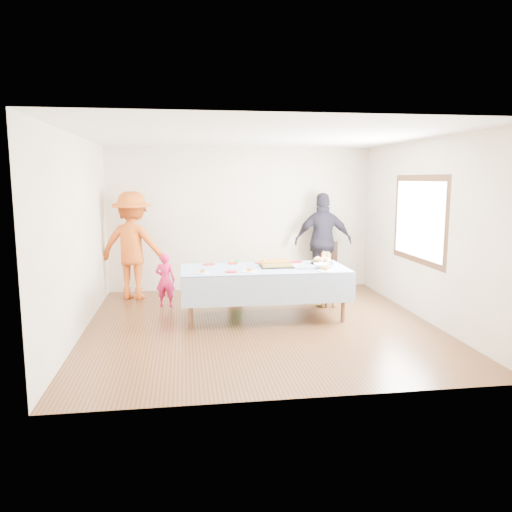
{
  "coord_description": "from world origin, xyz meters",
  "views": [
    {
      "loc": [
        -1.08,
        -6.97,
        2.11
      ],
      "look_at": [
        -0.02,
        0.3,
        0.97
      ],
      "focal_mm": 35.0,
      "sensor_mm": 36.0,
      "label": 1
    }
  ],
  "objects_px": {
    "adult_left": "(133,246)",
    "dining_chair": "(328,263)",
    "party_table": "(264,271)",
    "birthday_cake": "(276,264)"
  },
  "relations": [
    {
      "from": "adult_left",
      "to": "dining_chair",
      "type": "bearing_deg",
      "value": -160.45
    },
    {
      "from": "dining_chair",
      "to": "adult_left",
      "type": "bearing_deg",
      "value": -174.72
    },
    {
      "from": "party_table",
      "to": "adult_left",
      "type": "height_order",
      "value": "adult_left"
    },
    {
      "from": "birthday_cake",
      "to": "dining_chair",
      "type": "xyz_separation_m",
      "value": [
        1.34,
        1.73,
        -0.31
      ]
    },
    {
      "from": "party_table",
      "to": "birthday_cake",
      "type": "height_order",
      "value": "birthday_cake"
    },
    {
      "from": "party_table",
      "to": "dining_chair",
      "type": "xyz_separation_m",
      "value": [
        1.54,
        1.78,
        -0.21
      ]
    },
    {
      "from": "party_table",
      "to": "adult_left",
      "type": "relative_size",
      "value": 1.32
    },
    {
      "from": "party_table",
      "to": "birthday_cake",
      "type": "relative_size",
      "value": 4.99
    },
    {
      "from": "birthday_cake",
      "to": "adult_left",
      "type": "distance_m",
      "value": 2.74
    },
    {
      "from": "party_table",
      "to": "birthday_cake",
      "type": "bearing_deg",
      "value": 15.6
    }
  ]
}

